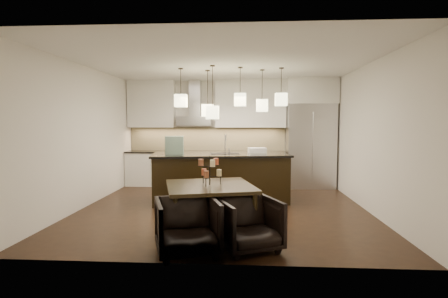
# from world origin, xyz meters

# --- Properties ---
(floor) EXTENTS (5.50, 5.50, 0.02)m
(floor) POSITION_xyz_m (0.00, 0.00, -0.01)
(floor) COLOR black
(floor) RESTS_ON ground
(ceiling) EXTENTS (5.50, 5.50, 0.02)m
(ceiling) POSITION_xyz_m (0.00, 0.00, 2.81)
(ceiling) COLOR white
(ceiling) RESTS_ON wall_back
(wall_back) EXTENTS (5.50, 0.02, 2.80)m
(wall_back) POSITION_xyz_m (0.00, 2.76, 1.40)
(wall_back) COLOR silver
(wall_back) RESTS_ON ground
(wall_front) EXTENTS (5.50, 0.02, 2.80)m
(wall_front) POSITION_xyz_m (0.00, -2.76, 1.40)
(wall_front) COLOR silver
(wall_front) RESTS_ON ground
(wall_left) EXTENTS (0.02, 5.50, 2.80)m
(wall_left) POSITION_xyz_m (-2.76, 0.00, 1.40)
(wall_left) COLOR silver
(wall_left) RESTS_ON ground
(wall_right) EXTENTS (0.02, 5.50, 2.80)m
(wall_right) POSITION_xyz_m (2.76, 0.00, 1.40)
(wall_right) COLOR silver
(wall_right) RESTS_ON ground
(refrigerator) EXTENTS (1.20, 0.72, 2.15)m
(refrigerator) POSITION_xyz_m (2.10, 2.38, 1.07)
(refrigerator) COLOR #B7B7BA
(refrigerator) RESTS_ON floor
(fridge_panel) EXTENTS (1.26, 0.72, 0.65)m
(fridge_panel) POSITION_xyz_m (2.10, 2.38, 2.47)
(fridge_panel) COLOR silver
(fridge_panel) RESTS_ON refrigerator
(lower_cabinets) EXTENTS (4.21, 0.62, 0.88)m
(lower_cabinets) POSITION_xyz_m (-0.62, 2.43, 0.44)
(lower_cabinets) COLOR silver
(lower_cabinets) RESTS_ON floor
(countertop) EXTENTS (4.21, 0.66, 0.04)m
(countertop) POSITION_xyz_m (-0.62, 2.43, 0.90)
(countertop) COLOR black
(countertop) RESTS_ON lower_cabinets
(backsplash) EXTENTS (4.21, 0.02, 0.63)m
(backsplash) POSITION_xyz_m (-0.62, 2.73, 1.24)
(backsplash) COLOR beige
(backsplash) RESTS_ON countertop
(upper_cab_left) EXTENTS (1.25, 0.35, 1.25)m
(upper_cab_left) POSITION_xyz_m (-2.10, 2.57, 2.17)
(upper_cab_left) COLOR silver
(upper_cab_left) RESTS_ON wall_back
(upper_cab_right) EXTENTS (1.85, 0.35, 1.25)m
(upper_cab_right) POSITION_xyz_m (0.55, 2.57, 2.17)
(upper_cab_right) COLOR silver
(upper_cab_right) RESTS_ON wall_back
(hood_canopy) EXTENTS (0.90, 0.52, 0.24)m
(hood_canopy) POSITION_xyz_m (-0.93, 2.48, 1.72)
(hood_canopy) COLOR #B7B7BA
(hood_canopy) RESTS_ON wall_back
(hood_chimney) EXTENTS (0.30, 0.28, 0.96)m
(hood_chimney) POSITION_xyz_m (-0.93, 2.59, 2.32)
(hood_chimney) COLOR #B7B7BA
(hood_chimney) RESTS_ON hood_canopy
(fruit_bowl) EXTENTS (0.33, 0.33, 0.06)m
(fruit_bowl) POSITION_xyz_m (-1.51, 2.38, 0.95)
(fruit_bowl) COLOR silver
(fruit_bowl) RESTS_ON countertop
(island_body) EXTENTS (2.90, 1.50, 0.98)m
(island_body) POSITION_xyz_m (-0.11, 0.63, 0.49)
(island_body) COLOR black
(island_body) RESTS_ON floor
(island_top) EXTENTS (3.00, 1.60, 0.04)m
(island_top) POSITION_xyz_m (-0.11, 0.63, 1.00)
(island_top) COLOR black
(island_top) RESTS_ON island_body
(faucet) EXTENTS (0.15, 0.28, 0.42)m
(faucet) POSITION_xyz_m (-0.01, 0.76, 1.23)
(faucet) COLOR silver
(faucet) RESTS_ON island_top
(tote_bag) EXTENTS (0.40, 0.25, 0.38)m
(tote_bag) POSITION_xyz_m (-1.05, 0.40, 1.21)
(tote_bag) COLOR #144B38
(tote_bag) RESTS_ON island_top
(food_container) EXTENTS (0.41, 0.32, 0.11)m
(food_container) POSITION_xyz_m (0.68, 0.84, 1.07)
(food_container) COLOR silver
(food_container) RESTS_ON island_top
(dining_table) EXTENTS (1.53, 1.53, 0.75)m
(dining_table) POSITION_xyz_m (-0.10, -1.62, 0.37)
(dining_table) COLOR black
(dining_table) RESTS_ON floor
(candelabra) EXTENTS (0.44, 0.44, 0.44)m
(candelabra) POSITION_xyz_m (-0.10, -1.62, 0.97)
(candelabra) COLOR black
(candelabra) RESTS_ON dining_table
(candle_a) EXTENTS (0.09, 0.09, 0.10)m
(candle_a) POSITION_xyz_m (0.04, -1.58, 0.93)
(candle_a) COLOR beige
(candle_a) RESTS_ON candelabra
(candle_b) EXTENTS (0.09, 0.09, 0.10)m
(candle_b) POSITION_xyz_m (-0.20, -1.52, 0.93)
(candle_b) COLOR #BF4D2E
(candle_b) RESTS_ON candelabra
(candle_c) EXTENTS (0.09, 0.09, 0.10)m
(candle_c) POSITION_xyz_m (-0.13, -1.75, 0.93)
(candle_c) COLOR #965133
(candle_c) RESTS_ON candelabra
(candle_d) EXTENTS (0.09, 0.09, 0.10)m
(candle_d) POSITION_xyz_m (-0.01, -1.50, 1.09)
(candle_d) COLOR #BF4D2E
(candle_d) RESTS_ON candelabra
(candle_e) EXTENTS (0.09, 0.09, 0.10)m
(candle_e) POSITION_xyz_m (-0.23, -1.63, 1.09)
(candle_e) COLOR #965133
(candle_e) RESTS_ON candelabra
(candle_f) EXTENTS (0.09, 0.09, 0.10)m
(candle_f) POSITION_xyz_m (-0.04, -1.74, 1.09)
(candle_f) COLOR beige
(candle_f) RESTS_ON candelabra
(armchair_left) EXTENTS (0.98, 0.99, 0.72)m
(armchair_left) POSITION_xyz_m (-0.30, -2.45, 0.36)
(armchair_left) COLOR black
(armchair_left) RESTS_ON floor
(armchair_right) EXTENTS (0.97, 0.99, 0.69)m
(armchair_right) POSITION_xyz_m (0.48, -2.24, 0.34)
(armchair_right) COLOR black
(armchair_right) RESTS_ON floor
(pendant_a) EXTENTS (0.24, 0.24, 0.26)m
(pendant_a) POSITION_xyz_m (-0.92, 0.49, 2.13)
(pendant_a) COLOR #FFF9B6
(pendant_a) RESTS_ON ceiling
(pendant_b) EXTENTS (0.24, 0.24, 0.26)m
(pendant_b) POSITION_xyz_m (-0.39, 0.78, 1.94)
(pendant_b) COLOR #FFF9B6
(pendant_b) RESTS_ON ceiling
(pendant_c) EXTENTS (0.24, 0.24, 0.26)m
(pendant_c) POSITION_xyz_m (0.32, 0.43, 2.14)
(pendant_c) COLOR #FFF9B6
(pendant_c) RESTS_ON ceiling
(pendant_d) EXTENTS (0.24, 0.24, 0.26)m
(pendant_d) POSITION_xyz_m (0.78, 0.78, 2.04)
(pendant_d) COLOR #FFF9B6
(pendant_d) RESTS_ON ceiling
(pendant_e) EXTENTS (0.24, 0.24, 0.26)m
(pendant_e) POSITION_xyz_m (1.16, 0.55, 2.15)
(pendant_e) COLOR #FFF9B6
(pendant_e) RESTS_ON ceiling
(pendant_f) EXTENTS (0.24, 0.24, 0.26)m
(pendant_f) POSITION_xyz_m (-0.22, 0.17, 1.88)
(pendant_f) COLOR #FFF9B6
(pendant_f) RESTS_ON ceiling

